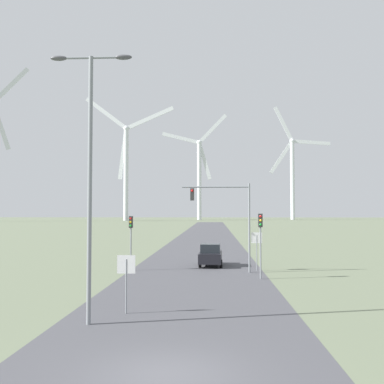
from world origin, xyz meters
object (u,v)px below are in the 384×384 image
traffic_light_post_near_left (131,231)px  stop_sign_far (257,244)px  traffic_light_post_near_right (260,231)px  car_approaching (211,255)px  traffic_light_mast_overhead (226,209)px  wind_turbine_left (126,162)px  wind_turbine_right (292,170)px  streetlamp (90,156)px  stop_sign_near (126,273)px  wind_turbine_center (199,171)px

traffic_light_post_near_left → stop_sign_far: bearing=1.7°
traffic_light_post_near_right → car_approaching: size_ratio=1.04×
traffic_light_mast_overhead → wind_turbine_left: bearing=103.5°
traffic_light_post_near_right → car_approaching: (-3.37, 6.91, -2.25)m
car_approaching → wind_turbine_right: 202.15m
streetlamp → wind_turbine_left: wind_turbine_left is taller
streetlamp → wind_turbine_right: 221.20m
streetlamp → stop_sign_far: bearing=63.3°
stop_sign_near → wind_turbine_right: wind_turbine_right is taller
stop_sign_far → wind_turbine_left: (-43.89, 172.06, 25.46)m
stop_sign_far → wind_turbine_right: (37.53, 199.21, 23.62)m
traffic_light_post_near_left → traffic_light_mast_overhead: size_ratio=0.63×
traffic_light_mast_overhead → wind_turbine_right: size_ratio=0.11×
streetlamp → traffic_light_post_near_left: streetlamp is taller
traffic_light_mast_overhead → wind_turbine_center: wind_turbine_center is taller
streetlamp → car_approaching: 20.60m
car_approaching → wind_turbine_center: wind_turbine_center is taller
stop_sign_near → traffic_light_mast_overhead: size_ratio=0.39×
streetlamp → wind_turbine_center: 212.51m
stop_sign_near → car_approaching: stop_sign_near is taller
stop_sign_near → traffic_light_post_near_left: traffic_light_post_near_left is taller
car_approaching → wind_turbine_left: 176.01m
traffic_light_post_near_right → traffic_light_post_near_left: bearing=157.9°
traffic_light_post_near_right → traffic_light_mast_overhead: (-2.17, 3.08, 1.50)m
streetlamp → wind_turbine_left: size_ratio=0.19×
stop_sign_far → traffic_light_post_near_left: (-9.53, -0.28, 0.99)m
car_approaching → wind_turbine_right: size_ratio=0.07×
traffic_light_mast_overhead → stop_sign_far: bearing=24.0°
wind_turbine_right → traffic_light_mast_overhead: bearing=-101.3°
stop_sign_far → car_approaching: 4.63m
traffic_light_post_near_right → traffic_light_mast_overhead: size_ratio=0.66×
stop_sign_near → stop_sign_far: bearing=63.8°
stop_sign_near → car_approaching: (3.60, 17.23, -0.87)m
car_approaching → traffic_light_post_near_left: bearing=-152.8°
streetlamp → stop_sign_near: size_ratio=4.25×
streetlamp → traffic_light_post_near_left: (-1.31, 16.10, -3.72)m
car_approaching → streetlamp: bearing=-103.8°
stop_sign_near → wind_turbine_right: (44.64, 213.63, 23.85)m
stop_sign_near → car_approaching: 17.63m
stop_sign_far → car_approaching: bearing=141.2°
stop_sign_near → streetlamp: bearing=-119.8°
streetlamp → car_approaching: streetlamp is taller
stop_sign_near → traffic_light_post_near_right: traffic_light_post_near_right is taller
traffic_light_mast_overhead → wind_turbine_left: wind_turbine_left is taller
traffic_light_post_near_left → traffic_light_post_near_right: 10.14m
traffic_light_post_near_right → wind_turbine_left: wind_turbine_left is taller
car_approaching → wind_turbine_center: size_ratio=0.08×
streetlamp → traffic_light_mast_overhead: bearing=68.9°
stop_sign_near → wind_turbine_left: (-36.79, 186.48, 25.69)m
stop_sign_far → wind_turbine_left: size_ratio=0.05×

